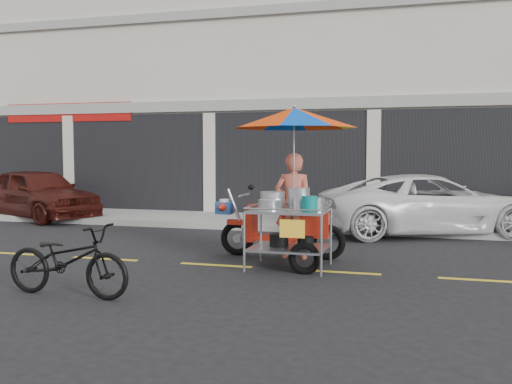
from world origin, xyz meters
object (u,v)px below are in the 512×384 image
(maroon_sedan, at_px, (38,193))
(white_pickup, at_px, (430,204))
(near_bicycle, at_px, (68,260))
(food_vendor_rig, at_px, (292,165))

(maroon_sedan, distance_m, white_pickup, 10.18)
(near_bicycle, bearing_deg, white_pickup, -30.20)
(food_vendor_rig, bearing_deg, near_bicycle, -128.83)
(white_pickup, xyz_separation_m, food_vendor_rig, (-2.23, -4.08, 0.95))
(maroon_sedan, bearing_deg, near_bicycle, -118.63)
(maroon_sedan, height_order, white_pickup, maroon_sedan)
(maroon_sedan, bearing_deg, food_vendor_rig, -95.51)
(white_pickup, bearing_deg, food_vendor_rig, 130.71)
(maroon_sedan, bearing_deg, white_pickup, -68.30)
(maroon_sedan, xyz_separation_m, white_pickup, (10.18, -0.15, -0.03))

